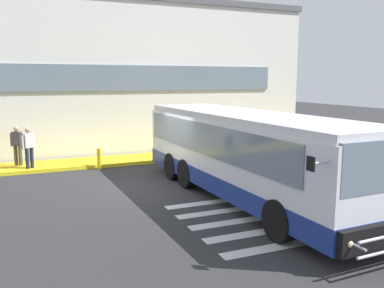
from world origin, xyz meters
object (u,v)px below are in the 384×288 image
(passenger_by_doorway, at_px, (17,144))
(bus_main_foreground, at_px, (246,157))
(passenger_at_curb_edge, at_px, (29,146))
(safety_bollard_yellow, at_px, (99,159))

(passenger_by_doorway, bearing_deg, bus_main_foreground, -48.12)
(passenger_by_doorway, height_order, passenger_at_curb_edge, same)
(bus_main_foreground, distance_m, passenger_at_curb_edge, 9.09)
(passenger_at_curb_edge, bearing_deg, passenger_by_doorway, 118.92)
(passenger_by_doorway, relative_size, safety_bollard_yellow, 1.86)
(bus_main_foreground, height_order, passenger_at_curb_edge, bus_main_foreground)
(bus_main_foreground, height_order, safety_bollard_yellow, bus_main_foreground)
(bus_main_foreground, bearing_deg, passenger_by_doorway, 131.88)
(bus_main_foreground, bearing_deg, passenger_at_curb_edge, 133.14)
(passenger_by_doorway, xyz_separation_m, passenger_at_curb_edge, (0.43, -0.78, 0.00))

